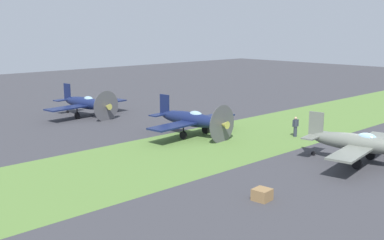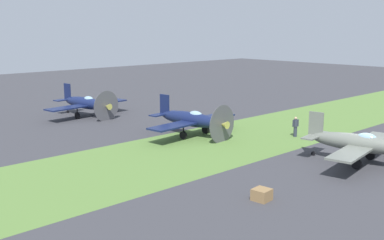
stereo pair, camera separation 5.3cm
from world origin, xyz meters
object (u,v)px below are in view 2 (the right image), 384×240
(airplane_lead, at_px, (360,143))
(supply_crate, at_px, (262,195))
(airplane_trail, at_px, (86,103))
(airplane_wingman, at_px, (192,119))
(ground_crew_mechanic, at_px, (295,126))

(airplane_lead, distance_m, supply_crate, 10.57)
(airplane_trail, xyz_separation_m, supply_crate, (6.08, 28.18, -1.11))
(airplane_lead, height_order, supply_crate, airplane_lead)
(airplane_wingman, distance_m, airplane_trail, 14.35)
(airplane_lead, xyz_separation_m, ground_crew_mechanic, (-3.69, -7.75, -0.52))
(airplane_lead, relative_size, airplane_wingman, 0.99)
(airplane_lead, relative_size, airplane_trail, 1.00)
(airplane_trail, relative_size, ground_crew_mechanic, 5.57)
(airplane_lead, height_order, ground_crew_mechanic, airplane_lead)
(supply_crate, bearing_deg, airplane_wingman, -119.67)
(ground_crew_mechanic, bearing_deg, airplane_wingman, 153.31)
(airplane_lead, distance_m, airplane_trail, 28.69)
(airplane_trail, distance_m, ground_crew_mechanic, 22.15)
(airplane_lead, bearing_deg, airplane_wingman, -88.58)
(airplane_trail, bearing_deg, ground_crew_mechanic, 104.87)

